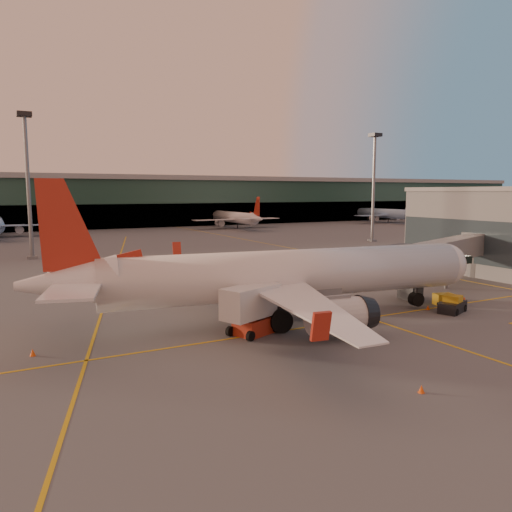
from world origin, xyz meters
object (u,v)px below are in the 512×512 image
catering_truck (252,307)px  pushback_tug (453,305)px  main_airplane (278,277)px  gpu_cart (444,299)px

catering_truck → pushback_tug: 21.50m
main_airplane → gpu_cart: main_airplane is taller
catering_truck → main_airplane: bearing=9.7°
main_airplane → catering_truck: bearing=-139.9°
main_airplane → pushback_tug: bearing=-8.0°
catering_truck → gpu_cart: (23.27, 0.46, -1.79)m
catering_truck → gpu_cart: catering_truck is taller
main_airplane → gpu_cart: 19.73m
main_airplane → pushback_tug: 18.34m
catering_truck → gpu_cart: bearing=-21.5°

